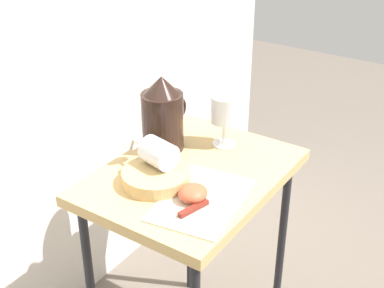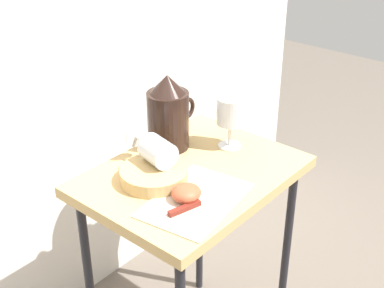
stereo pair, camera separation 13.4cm
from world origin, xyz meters
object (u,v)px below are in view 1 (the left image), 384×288
wine_glass_upright (225,112)px  wine_glass_tipped_near (157,152)px  table (192,195)px  apple_half_left (194,192)px  knife (205,203)px  apple_half_right (192,194)px  pitcher (163,120)px  basket_tray (156,177)px

wine_glass_upright → wine_glass_tipped_near: 0.25m
table → apple_half_left: bearing=-144.5°
apple_half_left → knife: bearing=-93.9°
wine_glass_tipped_near → apple_half_left: wine_glass_tipped_near is taller
wine_glass_upright → wine_glass_tipped_near: bearing=168.0°
table → apple_half_right: apple_half_right is taller
wine_glass_upright → apple_half_left: bearing=-163.3°
pitcher → apple_half_right: 0.29m
apple_half_left → knife: 0.04m
table → wine_glass_tipped_near: 0.17m
wine_glass_tipped_near → knife: bearing=-103.8°
pitcher → apple_half_right: (-0.18, -0.22, -0.06)m
wine_glass_tipped_near → table: bearing=-39.4°
wine_glass_upright → apple_half_right: bearing=-163.5°
apple_half_right → pitcher: bearing=50.7°
table → knife: size_ratio=2.95×
basket_tray → wine_glass_upright: bearing=-7.6°
table → wine_glass_tipped_near: size_ratio=4.26×
pitcher → apple_half_left: bearing=-128.4°
basket_tray → wine_glass_upright: (0.27, -0.04, 0.08)m
table → knife: 0.18m
wine_glass_upright → knife: 0.32m
wine_glass_tipped_near → knife: wine_glass_tipped_near is taller
wine_glass_tipped_near → pitcher: bearing=31.5°
wine_glass_tipped_near → apple_half_right: 0.15m
table → knife: knife is taller
apple_half_right → knife: bearing=-83.6°
table → apple_half_right: size_ratio=9.94×
pitcher → wine_glass_upright: (0.11, -0.13, 0.02)m
wine_glass_upright → wine_glass_tipped_near: size_ratio=0.95×
basket_tray → table: bearing=-23.2°
table → apple_half_left: apple_half_left is taller
basket_tray → knife: basket_tray is taller
apple_half_left → table: bearing=35.5°
basket_tray → wine_glass_tipped_near: wine_glass_tipped_near is taller
basket_tray → knife: 0.15m
wine_glass_upright → table: bearing=-177.9°
basket_tray → pitcher: 0.20m
basket_tray → wine_glass_upright: size_ratio=1.15×
wine_glass_tipped_near → apple_half_left: (-0.04, -0.13, -0.05)m
table → wine_glass_tipped_near: bearing=140.6°
basket_tray → pitcher: size_ratio=0.80×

